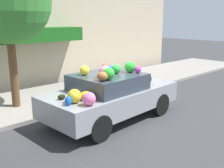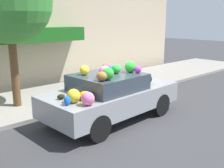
# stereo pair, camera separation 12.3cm
# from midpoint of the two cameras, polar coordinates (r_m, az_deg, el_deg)

# --- Properties ---
(ground_plane) EXTENTS (60.00, 60.00, 0.00)m
(ground_plane) POSITION_cam_midpoint_polar(r_m,az_deg,el_deg) (7.62, -0.25, -7.26)
(ground_plane) COLOR #38383A
(sidewalk_curb) EXTENTS (24.00, 3.20, 0.11)m
(sidewalk_curb) POSITION_cam_midpoint_polar(r_m,az_deg,el_deg) (9.68, -11.02, -2.57)
(sidewalk_curb) COLOR gray
(sidewalk_curb) RESTS_ON ground
(building_facade) EXTENTS (18.00, 1.20, 5.85)m
(building_facade) POSITION_cam_midpoint_polar(r_m,az_deg,el_deg) (11.26, -17.76, 13.86)
(building_facade) COLOR #C6B293
(building_facade) RESTS_ON ground
(street_tree) EXTENTS (2.52, 2.52, 4.43)m
(street_tree) POSITION_cam_midpoint_polar(r_m,az_deg,el_deg) (8.40, -21.25, 16.54)
(street_tree) COLOR brown
(street_tree) RESTS_ON sidewalk_curb
(fire_hydrant) EXTENTS (0.20, 0.20, 0.70)m
(fire_hydrant) POSITION_cam_midpoint_polar(r_m,az_deg,el_deg) (9.01, -3.80, -0.91)
(fire_hydrant) COLOR #B2B2B7
(fire_hydrant) RESTS_ON sidewalk_curb
(art_car) EXTENTS (4.01, 1.93, 1.62)m
(art_car) POSITION_cam_midpoint_polar(r_m,az_deg,el_deg) (7.25, 0.28, -2.29)
(art_car) COLOR gray
(art_car) RESTS_ON ground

